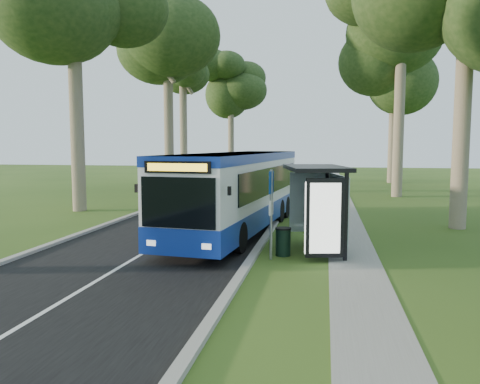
% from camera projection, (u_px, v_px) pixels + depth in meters
% --- Properties ---
extents(ground, '(120.00, 120.00, 0.00)m').
position_uv_depth(ground, '(256.00, 254.00, 14.74)').
color(ground, '#2C4A17').
rests_on(ground, ground).
extents(road, '(7.00, 100.00, 0.02)m').
position_uv_depth(road, '(219.00, 209.00, 25.15)').
color(road, black).
rests_on(road, ground).
extents(kerb_east, '(0.25, 100.00, 0.12)m').
position_uv_depth(kerb_east, '(284.00, 209.00, 24.52)').
color(kerb_east, '#9E9B93').
rests_on(kerb_east, ground).
extents(kerb_west, '(0.25, 100.00, 0.12)m').
position_uv_depth(kerb_west, '(157.00, 206.00, 25.77)').
color(kerb_west, '#9E9B93').
rests_on(kerb_west, ground).
extents(centre_line, '(0.12, 100.00, 0.00)m').
position_uv_depth(centre_line, '(219.00, 208.00, 25.15)').
color(centre_line, white).
rests_on(centre_line, road).
extents(footpath, '(1.50, 100.00, 0.02)m').
position_uv_depth(footpath, '(342.00, 212.00, 23.99)').
color(footpath, gray).
rests_on(footpath, ground).
extents(bus, '(3.66, 11.93, 3.11)m').
position_uv_depth(bus, '(238.00, 191.00, 18.37)').
color(bus, white).
rests_on(bus, ground).
extents(bus_stop_sign, '(0.11, 0.38, 2.70)m').
position_uv_depth(bus_stop_sign, '(271.00, 204.00, 13.85)').
color(bus_stop_sign, gray).
rests_on(bus_stop_sign, ground).
extents(bus_shelter, '(2.35, 3.49, 2.75)m').
position_uv_depth(bus_shelter, '(320.00, 193.00, 14.48)').
color(bus_shelter, black).
rests_on(bus_shelter, ground).
extents(litter_bin, '(0.50, 0.50, 0.88)m').
position_uv_depth(litter_bin, '(283.00, 241.00, 14.47)').
color(litter_bin, black).
rests_on(litter_bin, ground).
extents(car_white, '(2.66, 5.05, 1.64)m').
position_uv_depth(car_white, '(212.00, 173.00, 44.20)').
color(car_white, white).
rests_on(car_white, ground).
extents(car_silver, '(1.78, 4.18, 1.34)m').
position_uv_depth(car_silver, '(204.00, 177.00, 40.33)').
color(car_silver, '#B1B5BA').
rests_on(car_silver, ground).
extents(tree_west_c, '(5.20, 5.20, 15.02)m').
position_uv_depth(tree_west_c, '(167.00, 35.00, 32.86)').
color(tree_west_c, '#7A6B56').
rests_on(tree_west_c, ground).
extents(tree_west_d, '(5.20, 5.20, 15.73)m').
position_uv_depth(tree_west_d, '(183.00, 55.00, 42.95)').
color(tree_west_d, '#7A6B56').
rests_on(tree_west_d, ground).
extents(tree_west_e, '(5.20, 5.20, 14.72)m').
position_uv_depth(tree_west_e, '(231.00, 78.00, 52.36)').
color(tree_west_e, '#7A6B56').
rests_on(tree_west_e, ground).
extents(tree_east_c, '(5.20, 5.20, 15.57)m').
position_uv_depth(tree_east_c, '(402.00, 18.00, 29.99)').
color(tree_east_c, '#7A6B56').
rests_on(tree_east_c, ground).
extents(tree_east_d, '(5.20, 5.20, 15.13)m').
position_uv_depth(tree_east_d, '(395.00, 57.00, 41.55)').
color(tree_east_d, '#7A6B56').
rests_on(tree_east_d, ground).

